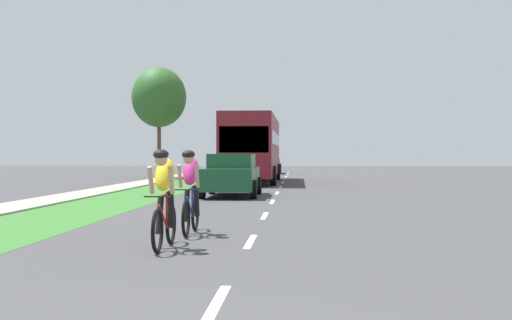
# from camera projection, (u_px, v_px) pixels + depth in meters

# --- Properties ---
(ground_plane) EXTENTS (120.00, 120.00, 0.00)m
(ground_plane) POSITION_uv_depth(u_px,v_px,m) (276.00, 196.00, 23.41)
(ground_plane) COLOR #424244
(grass_verge) EXTENTS (2.77, 70.00, 0.01)m
(grass_verge) POSITION_uv_depth(u_px,v_px,m) (139.00, 195.00, 23.74)
(grass_verge) COLOR #38722D
(grass_verge) RESTS_ON ground_plane
(sidewalk_concrete) EXTENTS (1.58, 70.00, 0.10)m
(sidewalk_concrete) POSITION_uv_depth(u_px,v_px,m) (81.00, 195.00, 23.88)
(sidewalk_concrete) COLOR #9E998E
(sidewalk_concrete) RESTS_ON ground_plane
(lane_markings_center) EXTENTS (0.12, 53.13, 0.01)m
(lane_markings_center) POSITION_uv_depth(u_px,v_px,m) (279.00, 190.00, 27.40)
(lane_markings_center) COLOR white
(lane_markings_center) RESTS_ON ground_plane
(cyclist_lead) EXTENTS (0.42, 1.72, 1.58)m
(cyclist_lead) POSITION_uv_depth(u_px,v_px,m) (164.00, 198.00, 10.25)
(cyclist_lead) COLOR black
(cyclist_lead) RESTS_ON ground_plane
(cyclist_trailing) EXTENTS (0.42, 1.72, 1.58)m
(cyclist_trailing) POSITION_uv_depth(u_px,v_px,m) (190.00, 191.00, 12.15)
(cyclist_trailing) COLOR black
(cyclist_trailing) RESTS_ON ground_plane
(sedan_dark_green) EXTENTS (1.98, 4.30, 1.52)m
(sedan_dark_green) POSITION_uv_depth(u_px,v_px,m) (232.00, 175.00, 23.15)
(sedan_dark_green) COLOR #194C2D
(sedan_dark_green) RESTS_ON ground_plane
(bus_maroon) EXTENTS (2.78, 11.60, 3.48)m
(bus_maroon) POSITION_uv_depth(u_px,v_px,m) (253.00, 146.00, 34.90)
(bus_maroon) COLOR maroon
(bus_maroon) RESTS_ON ground_plane
(pickup_black) EXTENTS (2.22, 5.10, 1.64)m
(pickup_black) POSITION_uv_depth(u_px,v_px,m) (266.00, 163.00, 50.46)
(pickup_black) COLOR black
(pickup_black) RESTS_ON ground_plane
(street_tree_far) EXTENTS (3.45, 3.45, 7.02)m
(street_tree_far) POSITION_uv_depth(u_px,v_px,m) (159.00, 97.00, 40.89)
(street_tree_far) COLOR brown
(street_tree_far) RESTS_ON ground_plane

